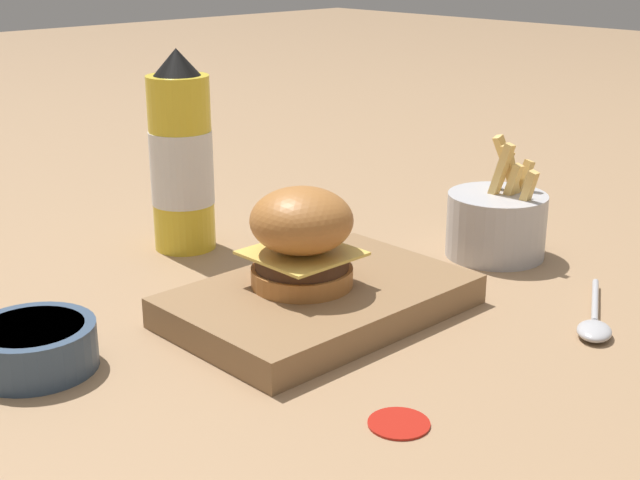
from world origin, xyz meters
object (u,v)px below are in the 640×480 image
at_px(spoon, 594,324).
at_px(side_bowl, 34,346).
at_px(fries_basket, 497,223).
at_px(serving_board, 320,301).
at_px(ketchup_bottle, 181,159).
at_px(burger, 300,236).

bearing_deg(spoon, side_bowl, -64.38).
relative_size(fries_basket, side_bowl, 1.28).
relative_size(serving_board, fries_basket, 2.07).
relative_size(ketchup_bottle, fries_basket, 1.70).
xyz_separation_m(fries_basket, spoon, (-0.11, -0.20, -0.03)).
relative_size(burger, side_bowl, 0.93).
bearing_deg(serving_board, ketchup_bottle, 84.87).
bearing_deg(burger, fries_basket, -6.58).
xyz_separation_m(serving_board, burger, (-0.01, 0.02, 0.07)).
distance_m(burger, spoon, 0.30).
xyz_separation_m(serving_board, ketchup_bottle, (0.02, 0.27, 0.10)).
relative_size(serving_board, burger, 2.86).
bearing_deg(burger, ketchup_bottle, 82.20).
bearing_deg(serving_board, fries_basket, -3.18).
bearing_deg(serving_board, side_bowl, 161.61).
bearing_deg(spoon, burger, -81.99).
bearing_deg(side_bowl, burger, -15.43).
xyz_separation_m(ketchup_bottle, spoon, (0.15, -0.49, -0.11)).
bearing_deg(ketchup_bottle, burger, -97.80).
bearing_deg(fries_basket, spoon, -119.15).
height_order(ketchup_bottle, side_bowl, ketchup_bottle).
bearing_deg(fries_basket, side_bowl, 169.19).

